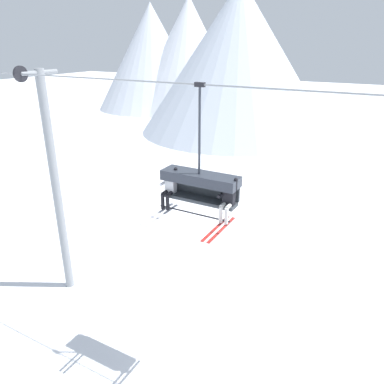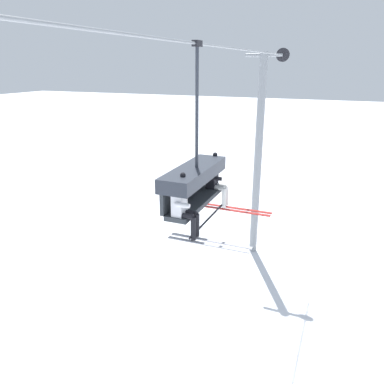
% 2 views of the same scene
% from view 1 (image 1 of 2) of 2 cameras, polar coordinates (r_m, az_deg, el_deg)
% --- Properties ---
extents(ground_plane, '(200.00, 200.00, 0.00)m').
position_cam_1_polar(ground_plane, '(14.81, 5.92, -22.76)').
color(ground_plane, white).
extents(mountain_peak_west, '(17.83, 17.83, 16.02)m').
position_cam_1_polar(mountain_peak_west, '(64.19, -6.14, 19.75)').
color(mountain_peak_west, silver).
rests_on(mountain_peak_west, ground_plane).
extents(mountain_peak_central, '(18.24, 18.24, 16.75)m').
position_cam_1_polar(mountain_peak_central, '(62.04, -0.49, 20.13)').
color(mountain_peak_central, white).
rests_on(mountain_peak_central, ground_plane).
extents(mountain_peak_east, '(23.03, 23.03, 16.78)m').
position_cam_1_polar(mountain_peak_east, '(46.58, 7.02, 19.38)').
color(mountain_peak_east, silver).
rests_on(mountain_peak_east, ground_plane).
extents(lift_tower_near, '(0.36, 1.88, 9.62)m').
position_cam_1_polar(lift_tower_near, '(16.28, -20.12, 1.16)').
color(lift_tower_near, gray).
rests_on(lift_tower_near, ground_plane).
extents(lift_cable, '(18.75, 0.05, 0.05)m').
position_cam_1_polar(lift_cable, '(9.72, 8.31, 15.51)').
color(lift_cable, gray).
extents(chairlift_chair, '(2.36, 0.74, 3.71)m').
position_cam_1_polar(chairlift_chair, '(10.95, 1.27, 1.58)').
color(chairlift_chair, '#33383D').
extents(skier_white, '(0.48, 1.70, 1.34)m').
position_cam_1_polar(skier_white, '(11.34, -3.56, 0.64)').
color(skier_white, silver).
extents(skier_black, '(0.48, 1.70, 1.34)m').
position_cam_1_polar(skier_black, '(10.50, 5.40, -1.21)').
color(skier_black, black).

